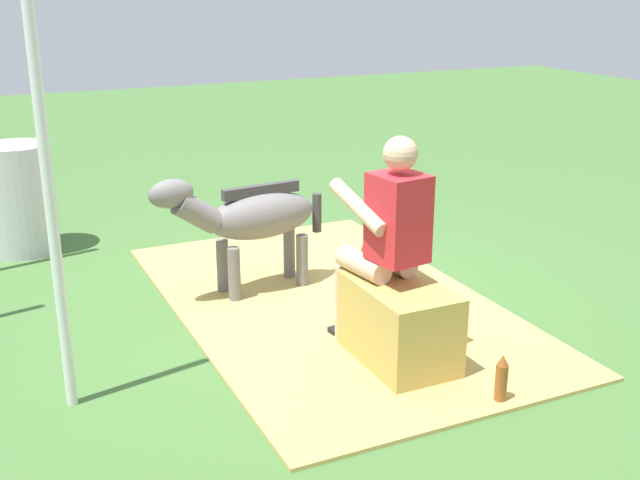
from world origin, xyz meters
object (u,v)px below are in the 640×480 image
object	(u,v)px
soda_bottle	(501,380)
tent_pole_left	(51,212)
pony_standing	(251,218)
water_barrel	(21,199)
person_seated	(385,235)
hay_bale	(399,324)

from	to	relation	value
soda_bottle	tent_pole_left	world-z (taller)	tent_pole_left
pony_standing	soda_bottle	size ratio (longest dim) A/B	4.54
pony_standing	water_barrel	distance (m)	2.23
person_seated	soda_bottle	size ratio (longest dim) A/B	4.70
soda_bottle	water_barrel	xyz separation A→B (m)	(3.81, 2.10, 0.32)
pony_standing	tent_pole_left	xyz separation A→B (m)	(-1.09, 1.47, 0.53)
soda_bottle	water_barrel	world-z (taller)	water_barrel
water_barrel	person_seated	bearing A→B (deg)	-148.64
soda_bottle	tent_pole_left	distance (m)	2.55
hay_bale	person_seated	world-z (taller)	person_seated
water_barrel	soda_bottle	bearing A→B (deg)	-151.14
hay_bale	pony_standing	bearing A→B (deg)	15.82
hay_bale	tent_pole_left	distance (m)	2.09
pony_standing	soda_bottle	bearing A→B (deg)	-162.26
tent_pole_left	water_barrel	bearing A→B (deg)	-0.86
soda_bottle	tent_pole_left	bearing A→B (deg)	64.89
soda_bottle	water_barrel	bearing A→B (deg)	28.86
pony_standing	tent_pole_left	bearing A→B (deg)	126.55
water_barrel	tent_pole_left	xyz separation A→B (m)	(-2.80, 0.04, 0.64)
pony_standing	soda_bottle	distance (m)	2.24
pony_standing	soda_bottle	xyz separation A→B (m)	(-2.09, -0.67, -0.44)
person_seated	soda_bottle	bearing A→B (deg)	-161.23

